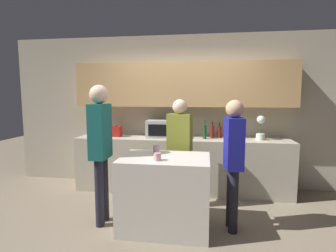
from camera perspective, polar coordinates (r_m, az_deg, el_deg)
name	(u,v)px	position (r m, az deg, el deg)	size (l,w,h in m)	color
ground_plane	(170,231)	(3.44, 0.51, -21.80)	(14.00, 14.00, 0.00)	#7F705B
back_wall	(183,101)	(4.68, 3.34, 5.37)	(6.40, 0.40, 2.70)	#B2A893
back_counter	(181,164)	(4.56, 2.94, -8.33)	(3.60, 0.62, 0.92)	#B7AD99
kitchen_island	(165,193)	(3.33, -0.65, -14.30)	(1.07, 0.75, 0.90)	beige
microwave	(162,129)	(4.49, -1.23, -0.62)	(0.52, 0.39, 0.30)	#B7BABC
toaster	(114,131)	(4.72, -11.69, -1.13)	(0.26, 0.16, 0.18)	#B21E19
potted_plant	(261,128)	(4.51, 19.53, -0.36)	(0.14, 0.14, 0.40)	silver
bottle_0	(205,132)	(4.40, 8.00, -1.22)	(0.06, 0.06, 0.31)	#194723
bottle_1	(212,132)	(4.53, 9.60, -1.21)	(0.07, 0.07, 0.28)	maroon
bottle_2	(219,132)	(4.56, 11.11, -1.28)	(0.07, 0.07, 0.26)	maroon
bottle_3	(226,132)	(4.52, 12.51, -1.28)	(0.06, 0.06, 0.28)	maroon
cup_0	(156,149)	(3.38, -2.56, -5.09)	(0.08, 0.08, 0.11)	gray
cup_1	(157,157)	(3.03, -2.32, -6.69)	(0.09, 0.09, 0.09)	pink
person_left	(180,144)	(3.79, 2.55, -4.03)	(0.37, 0.25, 1.59)	black
person_center	(100,142)	(3.38, -14.50, -3.35)	(0.23, 0.34, 1.77)	black
person_right	(233,154)	(3.25, 14.05, -6.01)	(0.22, 0.36, 1.59)	black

